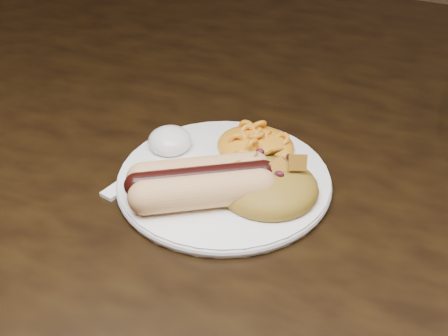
% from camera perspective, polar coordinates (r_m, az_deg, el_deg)
% --- Properties ---
extents(table, '(1.60, 0.90, 0.75)m').
position_cam_1_polar(table, '(0.74, 7.13, -2.69)').
color(table, black).
rests_on(table, floor).
extents(plate, '(0.21, 0.21, 0.01)m').
position_cam_1_polar(plate, '(0.60, 0.00, -1.19)').
color(plate, white).
rests_on(plate, table).
extents(hotdog, '(0.11, 0.12, 0.03)m').
position_cam_1_polar(hotdog, '(0.56, -2.10, -1.23)').
color(hotdog, tan).
rests_on(hotdog, plate).
extents(mac_and_cheese, '(0.08, 0.07, 0.03)m').
position_cam_1_polar(mac_and_cheese, '(0.63, 2.94, 2.88)').
color(mac_and_cheese, orange).
rests_on(mac_and_cheese, plate).
extents(sour_cream, '(0.05, 0.05, 0.03)m').
position_cam_1_polar(sour_cream, '(0.63, -4.99, 2.91)').
color(sour_cream, white).
rests_on(sour_cream, plate).
extents(taco_salad, '(0.09, 0.09, 0.04)m').
position_cam_1_polar(taco_salad, '(0.57, 4.06, -0.97)').
color(taco_salad, '#BA481B').
rests_on(taco_salad, plate).
extents(fork, '(0.06, 0.16, 0.00)m').
position_cam_1_polar(fork, '(0.62, -7.54, -0.39)').
color(fork, white).
rests_on(fork, table).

